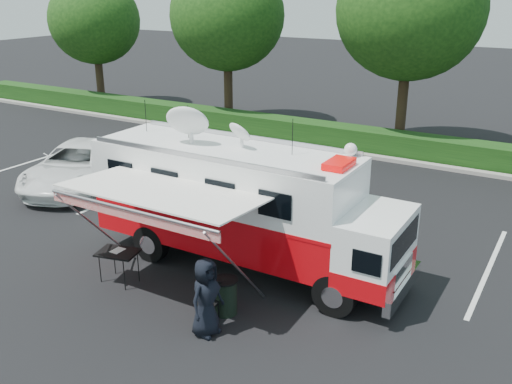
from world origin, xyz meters
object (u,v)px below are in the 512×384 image
(command_truck, at_px, (243,205))
(trash_bin, at_px, (225,296))
(folding_table, at_px, (118,253))
(white_suv, at_px, (81,185))

(command_truck, relative_size, trash_bin, 9.86)
(command_truck, distance_m, trash_bin, 2.65)
(folding_table, height_order, trash_bin, trash_bin)
(command_truck, xyz_separation_m, folding_table, (-2.19, -2.30, -0.93))
(command_truck, height_order, folding_table, command_truck)
(command_truck, xyz_separation_m, trash_bin, (0.85, -2.16, -1.28))
(folding_table, relative_size, trash_bin, 1.31)
(command_truck, xyz_separation_m, white_suv, (-8.45, 2.31, -1.70))
(trash_bin, bearing_deg, white_suv, 154.34)
(white_suv, relative_size, folding_table, 5.05)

